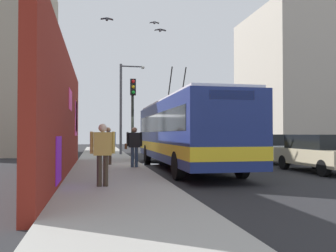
# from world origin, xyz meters

# --- Properties ---
(ground_plane) EXTENTS (80.00, 80.00, 0.00)m
(ground_plane) POSITION_xyz_m (0.00, 0.00, 0.00)
(ground_plane) COLOR #232326
(sidewalk_slab) EXTENTS (48.00, 3.20, 0.15)m
(sidewalk_slab) POSITION_xyz_m (0.00, 1.60, 0.07)
(sidewalk_slab) COLOR #9E9B93
(sidewalk_slab) RESTS_ON ground_plane
(graffiti_wall) EXTENTS (14.59, 0.32, 4.55)m
(graffiti_wall) POSITION_xyz_m (-3.68, 3.35, 2.27)
(graffiti_wall) COLOR maroon
(graffiti_wall) RESTS_ON ground_plane
(building_far_left) EXTENTS (9.54, 6.98, 13.91)m
(building_far_left) POSITION_xyz_m (12.69, 9.20, 6.95)
(building_far_left) COLOR #9E937F
(building_far_left) RESTS_ON ground_plane
(building_far_right) EXTENTS (10.04, 9.99, 12.81)m
(building_far_right) POSITION_xyz_m (13.13, -17.00, 6.41)
(building_far_right) COLOR #B2A899
(building_far_right) RESTS_ON ground_plane
(city_bus) EXTENTS (11.84, 2.66, 4.92)m
(city_bus) POSITION_xyz_m (-1.33, -1.80, 1.76)
(city_bus) COLOR navy
(city_bus) RESTS_ON ground_plane
(parked_car_champagne) EXTENTS (4.39, 1.82, 1.58)m
(parked_car_champagne) POSITION_xyz_m (-3.81, -7.00, 0.83)
(parked_car_champagne) COLOR #C6B793
(parked_car_champagne) RESTS_ON ground_plane
(parked_car_white) EXTENTS (4.79, 1.87, 1.58)m
(parked_car_white) POSITION_xyz_m (1.70, -7.00, 0.84)
(parked_car_white) COLOR white
(parked_car_white) RESTS_ON ground_plane
(parked_car_black) EXTENTS (4.61, 1.79, 1.58)m
(parked_car_black) POSITION_xyz_m (6.95, -7.00, 0.83)
(parked_car_black) COLOR black
(parked_car_black) RESTS_ON ground_plane
(pedestrian_midblock) EXTENTS (0.24, 0.70, 1.77)m
(pedestrian_midblock) POSITION_xyz_m (0.02, 1.62, 1.21)
(pedestrian_midblock) COLOR #3F3326
(pedestrian_midblock) RESTS_ON sidewalk_slab
(pedestrian_near_wall) EXTENTS (0.23, 0.69, 1.74)m
(pedestrian_near_wall) POSITION_xyz_m (-7.21, 2.02, 1.18)
(pedestrian_near_wall) COLOR #3F3326
(pedestrian_near_wall) RESTS_ON sidewalk_slab
(pedestrian_at_curb) EXTENTS (0.23, 0.77, 1.75)m
(pedestrian_at_curb) POSITION_xyz_m (-1.62, 0.55, 1.19)
(pedestrian_at_curb) COLOR #2D3F59
(pedestrian_at_curb) RESTS_ON sidewalk_slab
(traffic_light) EXTENTS (0.49, 0.28, 4.31)m
(traffic_light) POSITION_xyz_m (1.06, 0.35, 3.04)
(traffic_light) COLOR #2D382D
(traffic_light) RESTS_ON sidewalk_slab
(street_lamp) EXTENTS (0.44, 1.82, 6.52)m
(street_lamp) POSITION_xyz_m (8.64, 0.24, 3.91)
(street_lamp) COLOR #4C4C51
(street_lamp) RESTS_ON sidewalk_slab
(flying_pigeons) EXTENTS (7.24, 3.52, 2.26)m
(flying_pigeons) POSITION_xyz_m (-0.46, -0.48, 7.76)
(flying_pigeons) COLOR #47474C
(curbside_puddle) EXTENTS (1.05, 1.05, 0.00)m
(curbside_puddle) POSITION_xyz_m (1.56, -0.60, 0.00)
(curbside_puddle) COLOR black
(curbside_puddle) RESTS_ON ground_plane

